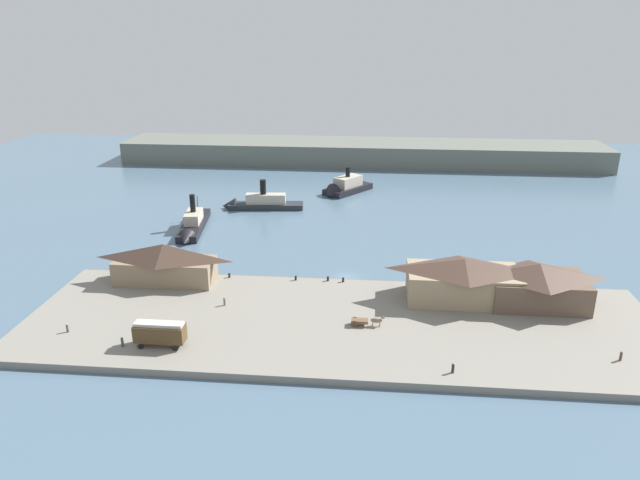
{
  "coord_description": "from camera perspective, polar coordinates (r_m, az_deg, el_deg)",
  "views": [
    {
      "loc": [
        5.21,
        -113.7,
        49.59
      ],
      "look_at": [
        -7.09,
        16.63,
        2.0
      ],
      "focal_mm": 33.23,
      "sensor_mm": 36.0,
      "label": 1
    }
  ],
  "objects": [
    {
      "name": "ground_plane",
      "position": [
        124.15,
        2.54,
        -3.59
      ],
      "size": [
        320.0,
        320.0,
        0.0
      ],
      "primitive_type": "plane",
      "color": "slate"
    },
    {
      "name": "quay_promenade",
      "position": [
        104.09,
        1.91,
        -8.11
      ],
      "size": [
        110.0,
        36.0,
        1.2
      ],
      "primitive_type": "cube",
      "color": "gray",
      "rests_on": "ground"
    },
    {
      "name": "seawall_edge",
      "position": [
        120.66,
        2.46,
        -4.05
      ],
      "size": [
        110.0,
        0.8,
        1.0
      ],
      "primitive_type": "cube",
      "color": "#666159",
      "rests_on": "ground"
    },
    {
      "name": "ferry_shed_customs_shed",
      "position": [
        121.26,
        -14.75,
        -2.15
      ],
      "size": [
        19.89,
        7.58,
        8.03
      ],
      "color": "#847056",
      "rests_on": "quay_promenade"
    },
    {
      "name": "ferry_shed_west_terminal",
      "position": [
        113.03,
        13.62,
        -3.68
      ],
      "size": [
        20.85,
        10.91,
        8.11
      ],
      "color": "#998466",
      "rests_on": "quay_promenade"
    },
    {
      "name": "ferry_shed_east_terminal",
      "position": [
        115.6,
        20.24,
        -3.94
      ],
      "size": [
        17.45,
        11.46,
        7.78
      ],
      "color": "brown",
      "rests_on": "quay_promenade"
    },
    {
      "name": "street_tram",
      "position": [
        98.63,
        -15.18,
        -8.56
      ],
      "size": [
        8.1,
        2.84,
        4.15
      ],
      "color": "#4C381E",
      "rests_on": "quay_promenade"
    },
    {
      "name": "horse_cart",
      "position": [
        102.2,
        4.43,
        -7.76
      ],
      "size": [
        5.76,
        1.58,
        1.87
      ],
      "color": "brown",
      "rests_on": "quay_promenade"
    },
    {
      "name": "pedestrian_at_waters_edge",
      "position": [
        108.61,
        -23.15,
        -7.81
      ],
      "size": [
        0.39,
        0.39,
        1.56
      ],
      "color": "#3D4C42",
      "rests_on": "quay_promenade"
    },
    {
      "name": "pedestrian_walking_east",
      "position": [
        110.36,
        -9.18,
        -5.87
      ],
      "size": [
        0.41,
        0.41,
        1.64
      ],
      "color": "#6B5B4C",
      "rests_on": "quay_promenade"
    },
    {
      "name": "pedestrian_near_west_shed",
      "position": [
        91.48,
        12.68,
        -11.95
      ],
      "size": [
        0.41,
        0.41,
        1.66
      ],
      "color": "#232328",
      "rests_on": "quay_promenade"
    },
    {
      "name": "pedestrian_walking_west",
      "position": [
        103.13,
        26.99,
        -9.93
      ],
      "size": [
        0.41,
        0.41,
        1.64
      ],
      "color": "#4C3D33",
      "rests_on": "quay_promenade"
    },
    {
      "name": "pedestrian_by_tram",
      "position": [
        100.93,
        -18.5,
        -9.3
      ],
      "size": [
        0.42,
        0.42,
        1.72
      ],
      "color": "#3D4C42",
      "rests_on": "quay_promenade"
    },
    {
      "name": "mooring_post_east",
      "position": [
        119.15,
        0.77,
        -3.75
      ],
      "size": [
        0.44,
        0.44,
        0.9
      ],
      "primitive_type": "cylinder",
      "color": "black",
      "rests_on": "quay_promenade"
    },
    {
      "name": "mooring_post_west",
      "position": [
        118.74,
        2.24,
        -3.85
      ],
      "size": [
        0.44,
        0.44,
        0.9
      ],
      "primitive_type": "cylinder",
      "color": "black",
      "rests_on": "quay_promenade"
    },
    {
      "name": "mooring_post_center_east",
      "position": [
        119.54,
        -2.35,
        -3.68
      ],
      "size": [
        0.44,
        0.44,
        0.9
      ],
      "primitive_type": "cylinder",
      "color": "black",
      "rests_on": "quay_promenade"
    },
    {
      "name": "mooring_post_center_west",
      "position": [
        122.1,
        -8.72,
        -3.39
      ],
      "size": [
        0.44,
        0.44,
        0.9
      ],
      "primitive_type": "cylinder",
      "color": "black",
      "rests_on": "quay_promenade"
    },
    {
      "name": "ferry_mid_harbor",
      "position": [
        171.01,
        -6.05,
        3.55
      ],
      "size": [
        23.52,
        7.03,
        10.0
      ],
      "color": "#23282D",
      "rests_on": "ground"
    },
    {
      "name": "ferry_outer_harbor",
      "position": [
        185.71,
        2.3,
        5.02
      ],
      "size": [
        16.19,
        18.68,
        10.27
      ],
      "color": "black",
      "rests_on": "ground"
    },
    {
      "name": "ferry_moored_west",
      "position": [
        154.01,
        -12.21,
        1.31
      ],
      "size": [
        8.0,
        26.19,
        10.41
      ],
      "color": "black",
      "rests_on": "ground"
    },
    {
      "name": "far_headland",
      "position": [
        228.36,
        4.02,
        8.41
      ],
      "size": [
        180.0,
        24.0,
        8.0
      ],
      "primitive_type": "cube",
      "color": "#60665B",
      "rests_on": "ground"
    }
  ]
}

